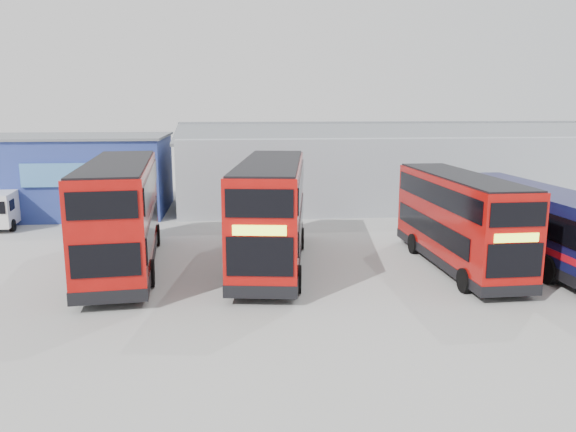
{
  "coord_description": "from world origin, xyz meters",
  "views": [
    {
      "loc": [
        -3.53,
        -20.33,
        7.14
      ],
      "look_at": [
        -1.04,
        4.73,
        2.1
      ],
      "focal_mm": 35.0,
      "sensor_mm": 36.0,
      "label": 1
    }
  ],
  "objects_px": {
    "maintenance_shed": "(389,167)",
    "single_decker_blue": "(534,225)",
    "office_block": "(74,174)",
    "double_decker_left": "(121,216)",
    "double_decker_centre": "(271,214)",
    "panel_van": "(1,206)",
    "double_decker_right": "(459,222)"
  },
  "relations": [
    {
      "from": "maintenance_shed",
      "to": "double_decker_right",
      "type": "relative_size",
      "value": 3.1
    },
    {
      "from": "maintenance_shed",
      "to": "double_decker_left",
      "type": "bearing_deg",
      "value": -135.99
    },
    {
      "from": "maintenance_shed",
      "to": "double_decker_right",
      "type": "xyz_separation_m",
      "value": [
        -1.68,
        -17.08,
        -0.55
      ]
    },
    {
      "from": "single_decker_blue",
      "to": "maintenance_shed",
      "type": "bearing_deg",
      "value": -83.85
    },
    {
      "from": "maintenance_shed",
      "to": "single_decker_blue",
      "type": "bearing_deg",
      "value": -81.86
    },
    {
      "from": "panel_van",
      "to": "maintenance_shed",
      "type": "bearing_deg",
      "value": 8.02
    },
    {
      "from": "maintenance_shed",
      "to": "single_decker_blue",
      "type": "xyz_separation_m",
      "value": [
        2.32,
        -16.23,
        -0.94
      ]
    },
    {
      "from": "office_block",
      "to": "double_decker_left",
      "type": "distance_m",
      "value": 14.92
    },
    {
      "from": "double_decker_left",
      "to": "double_decker_right",
      "type": "xyz_separation_m",
      "value": [
        14.72,
        -1.25,
        -0.3
      ]
    },
    {
      "from": "double_decker_left",
      "to": "double_decker_centre",
      "type": "relative_size",
      "value": 1.0
    },
    {
      "from": "double_decker_centre",
      "to": "office_block",
      "type": "bearing_deg",
      "value": 139.28
    },
    {
      "from": "double_decker_left",
      "to": "double_decker_right",
      "type": "height_order",
      "value": "double_decker_left"
    },
    {
      "from": "office_block",
      "to": "double_decker_centre",
      "type": "bearing_deg",
      "value": -48.83
    },
    {
      "from": "office_block",
      "to": "double_decker_centre",
      "type": "xyz_separation_m",
      "value": [
        12.14,
        -13.88,
        -0.24
      ]
    },
    {
      "from": "double_decker_centre",
      "to": "panel_van",
      "type": "height_order",
      "value": "double_decker_centre"
    },
    {
      "from": "double_decker_centre",
      "to": "single_decker_blue",
      "type": "bearing_deg",
      "value": 6.5
    },
    {
      "from": "panel_van",
      "to": "double_decker_right",
      "type": "bearing_deg",
      "value": -30.65
    },
    {
      "from": "office_block",
      "to": "single_decker_blue",
      "type": "height_order",
      "value": "office_block"
    },
    {
      "from": "office_block",
      "to": "maintenance_shed",
      "type": "height_order",
      "value": "maintenance_shed"
    },
    {
      "from": "office_block",
      "to": "double_decker_centre",
      "type": "relative_size",
      "value": 1.08
    },
    {
      "from": "maintenance_shed",
      "to": "double_decker_centre",
      "type": "relative_size",
      "value": 2.68
    },
    {
      "from": "double_decker_left",
      "to": "panel_van",
      "type": "relative_size",
      "value": 2.22
    },
    {
      "from": "panel_van",
      "to": "double_decker_centre",
      "type": "bearing_deg",
      "value": -38.13
    },
    {
      "from": "maintenance_shed",
      "to": "double_decker_right",
      "type": "distance_m",
      "value": 17.17
    },
    {
      "from": "office_block",
      "to": "maintenance_shed",
      "type": "distance_m",
      "value": 22.09
    },
    {
      "from": "maintenance_shed",
      "to": "double_decker_left",
      "type": "xyz_separation_m",
      "value": [
        -16.4,
        -15.84,
        -0.24
      ]
    },
    {
      "from": "maintenance_shed",
      "to": "double_decker_left",
      "type": "distance_m",
      "value": 22.8
    },
    {
      "from": "single_decker_blue",
      "to": "double_decker_left",
      "type": "bearing_deg",
      "value": -3.22
    },
    {
      "from": "double_decker_left",
      "to": "double_decker_centre",
      "type": "height_order",
      "value": "double_decker_left"
    },
    {
      "from": "double_decker_centre",
      "to": "double_decker_right",
      "type": "xyz_separation_m",
      "value": [
        8.18,
        -1.19,
        -0.28
      ]
    },
    {
      "from": "double_decker_centre",
      "to": "panel_van",
      "type": "distance_m",
      "value": 18.18
    },
    {
      "from": "double_decker_centre",
      "to": "double_decker_right",
      "type": "height_order",
      "value": "double_decker_centre"
    }
  ]
}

